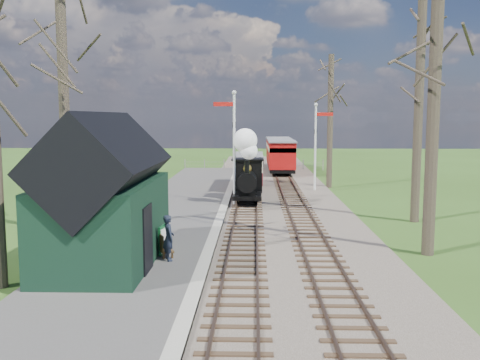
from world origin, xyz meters
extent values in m
plane|color=#305019|center=(0.00, 0.00, 0.00)|extent=(140.00, 140.00, 0.00)
ellipsoid|color=#385B23|center=(-25.00, 60.00, -14.76)|extent=(57.60, 36.00, 16.20)
ellipsoid|color=#385B23|center=(10.00, 65.00, -18.04)|extent=(70.40, 44.00, 19.80)
ellipsoid|color=#385B23|center=(-8.00, 70.00, -16.40)|extent=(64.00, 40.00, 18.00)
cube|color=brown|center=(1.30, 22.00, 0.05)|extent=(8.00, 60.00, 0.10)
cube|color=brown|center=(-0.50, 22.00, 0.14)|extent=(0.07, 60.00, 0.12)
cube|color=brown|center=(0.50, 22.00, 0.14)|extent=(0.07, 60.00, 0.12)
cube|color=#38281C|center=(0.00, 22.00, 0.10)|extent=(1.60, 60.00, 0.09)
cube|color=brown|center=(2.10, 22.00, 0.14)|extent=(0.07, 60.00, 0.12)
cube|color=brown|center=(3.10, 22.00, 0.14)|extent=(0.07, 60.00, 0.12)
cube|color=#38281C|center=(2.60, 22.00, 0.10)|extent=(1.60, 60.00, 0.09)
cube|color=#474442|center=(-3.50, 14.00, 0.10)|extent=(5.00, 44.00, 0.20)
cube|color=#B2AD9E|center=(-1.20, 14.00, 0.10)|extent=(0.40, 44.00, 0.21)
cube|color=black|center=(-4.30, 4.00, 1.50)|extent=(3.00, 6.00, 2.60)
cube|color=black|center=(-4.30, 4.00, 3.35)|extent=(3.25, 6.30, 3.25)
cube|color=black|center=(-2.78, 3.00, 1.20)|extent=(0.06, 1.20, 2.00)
cylinder|color=silver|center=(-0.70, 16.00, 3.00)|extent=(0.14, 0.14, 6.00)
sphere|color=silver|center=(-0.70, 16.00, 6.10)|extent=(0.24, 0.24, 0.24)
cube|color=#B7140F|center=(-1.25, 16.00, 5.50)|extent=(1.10, 0.08, 0.22)
cube|color=black|center=(-0.70, 16.00, 4.40)|extent=(0.18, 0.06, 0.30)
cylinder|color=silver|center=(4.30, 22.00, 2.75)|extent=(0.14, 0.14, 5.50)
sphere|color=silver|center=(4.30, 22.00, 5.60)|extent=(0.24, 0.24, 0.24)
cube|color=#B7140F|center=(4.85, 22.00, 5.00)|extent=(1.10, 0.08, 0.22)
cube|color=black|center=(4.30, 22.00, 3.90)|extent=(0.18, 0.06, 0.30)
cylinder|color=#382D23|center=(-7.30, 9.00, 5.50)|extent=(0.41, 0.41, 11.00)
cylinder|color=#382D23|center=(6.50, 6.00, 6.00)|extent=(0.42, 0.42, 12.00)
cylinder|color=#382D23|center=(7.80, 12.00, 5.00)|extent=(0.40, 0.40, 10.00)
cylinder|color=#382D23|center=(5.50, 24.00, 4.50)|extent=(0.39, 0.39, 9.00)
cube|color=slate|center=(0.30, 36.00, 0.75)|extent=(12.60, 0.02, 0.01)
cube|color=slate|center=(0.30, 36.00, 0.45)|extent=(12.60, 0.02, 0.02)
cylinder|color=slate|center=(0.30, 36.00, 0.50)|extent=(0.08, 0.08, 1.00)
cube|color=black|center=(0.00, 16.63, 0.60)|extent=(1.53, 3.59, 0.22)
cylinder|color=black|center=(0.00, 16.09, 1.41)|extent=(0.99, 2.33, 0.99)
cube|color=black|center=(0.00, 17.71, 1.50)|extent=(1.62, 1.44, 1.80)
cylinder|color=black|center=(0.00, 15.20, 2.22)|extent=(0.25, 0.25, 0.72)
sphere|color=#BD8D37|center=(0.00, 16.36, 2.04)|extent=(0.47, 0.47, 0.47)
sphere|color=white|center=(0.10, 15.20, 3.07)|extent=(0.90, 0.90, 0.90)
sphere|color=white|center=(-0.10, 15.29, 3.61)|extent=(1.26, 1.26, 1.26)
cylinder|color=black|center=(-0.50, 15.56, 0.49)|extent=(0.09, 0.57, 0.57)
cylinder|color=black|center=(0.50, 15.56, 0.49)|extent=(0.09, 0.57, 0.57)
cube|color=black|center=(0.00, 22.63, 0.51)|extent=(1.71, 6.29, 0.27)
cube|color=#571318|center=(0.00, 22.63, 1.05)|extent=(1.80, 6.29, 0.81)
cube|color=beige|center=(0.00, 22.63, 1.86)|extent=(1.80, 6.29, 0.81)
cube|color=slate|center=(0.00, 22.63, 2.31)|extent=(1.89, 6.46, 0.11)
cube|color=black|center=(2.60, 32.00, 0.57)|extent=(2.02, 5.30, 0.32)
cube|color=#9C0D0D|center=(2.60, 32.00, 1.21)|extent=(2.12, 5.30, 0.95)
cube|color=beige|center=(2.60, 32.00, 2.16)|extent=(2.12, 5.30, 0.95)
cube|color=slate|center=(2.60, 32.00, 2.69)|extent=(2.23, 5.52, 0.13)
cube|color=black|center=(2.60, 37.50, 0.57)|extent=(2.02, 5.30, 0.32)
cube|color=#9C0D0D|center=(2.60, 37.50, 1.21)|extent=(2.12, 5.30, 0.95)
cube|color=beige|center=(2.60, 37.50, 2.16)|extent=(2.12, 5.30, 0.95)
cube|color=slate|center=(2.60, 37.50, 2.69)|extent=(2.23, 5.52, 0.13)
cube|color=#0F4923|center=(-2.69, 5.04, 0.69)|extent=(0.18, 0.67, 0.98)
cube|color=silver|center=(-2.64, 5.04, 0.69)|extent=(0.11, 0.58, 0.80)
cube|color=#4F361C|center=(-2.65, 5.02, 0.42)|extent=(0.88, 1.38, 0.06)
cube|color=#4F361C|center=(-2.81, 4.95, 0.68)|extent=(0.57, 1.25, 0.57)
cube|color=#4F361C|center=(-2.51, 4.44, 0.30)|extent=(0.06, 0.06, 0.19)
cube|color=#4F361C|center=(-2.80, 5.59, 0.30)|extent=(0.06, 0.06, 0.19)
imported|color=#1A1F2E|center=(-2.37, 4.27, 0.95)|extent=(0.53, 0.64, 1.50)
camera|label=1|loc=(0.42, -12.54, 4.81)|focal=40.00mm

